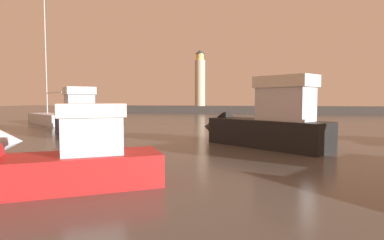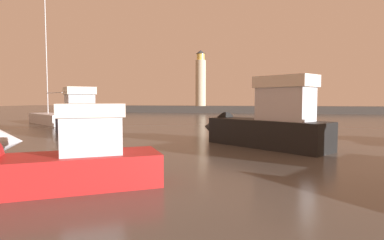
{
  "view_description": "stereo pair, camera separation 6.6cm",
  "coord_description": "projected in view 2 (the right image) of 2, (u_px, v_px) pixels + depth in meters",
  "views": [
    {
      "loc": [
        5.52,
        -0.66,
        2.79
      ],
      "look_at": [
        1.44,
        19.23,
        1.48
      ],
      "focal_mm": 29.03,
      "sensor_mm": 36.0,
      "label": 1
    },
    {
      "loc": [
        5.59,
        -0.65,
        2.79
      ],
      "look_at": [
        1.44,
        19.23,
        1.48
      ],
      "focal_mm": 29.03,
      "sensor_mm": 36.0,
      "label": 2
    }
  ],
  "objects": [
    {
      "name": "motorboat_3",
      "position": [
        259.0,
        124.0,
        18.84
      ],
      "size": [
        8.57,
        7.15,
        4.35
      ],
      "color": "black",
      "rests_on": "ground_plane"
    },
    {
      "name": "breakwater",
      "position": [
        231.0,
        109.0,
        68.82
      ],
      "size": [
        72.49,
        6.39,
        1.44
      ],
      "primitive_type": "cube",
      "color": "#423F3D",
      "rests_on": "ground_plane"
    },
    {
      "name": "lighthouse",
      "position": [
        201.0,
        80.0,
        69.78
      ],
      "size": [
        2.31,
        2.31,
        12.49
      ],
      "color": "beige",
      "rests_on": "breakwater"
    },
    {
      "name": "motorboat_6",
      "position": [
        76.0,
        119.0,
        26.31
      ],
      "size": [
        8.3,
        9.14,
        4.3
      ],
      "color": "#1E284C",
      "rests_on": "ground_plane"
    },
    {
      "name": "sailboat_moored",
      "position": [
        51.0,
        118.0,
        36.21
      ],
      "size": [
        8.34,
        6.94,
        14.67
      ],
      "color": "silver",
      "rests_on": "ground_plane"
    },
    {
      "name": "motorboat_5",
      "position": [
        47.0,
        164.0,
        9.62
      ],
      "size": [
        6.67,
        5.08,
        3.06
      ],
      "color": "#B21E1E",
      "rests_on": "ground_plane"
    },
    {
      "name": "ground_plane",
      "position": [
        206.0,
        124.0,
        35.41
      ],
      "size": [
        220.0,
        220.0,
        0.0
      ],
      "primitive_type": "plane",
      "color": "#4C4742"
    }
  ]
}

